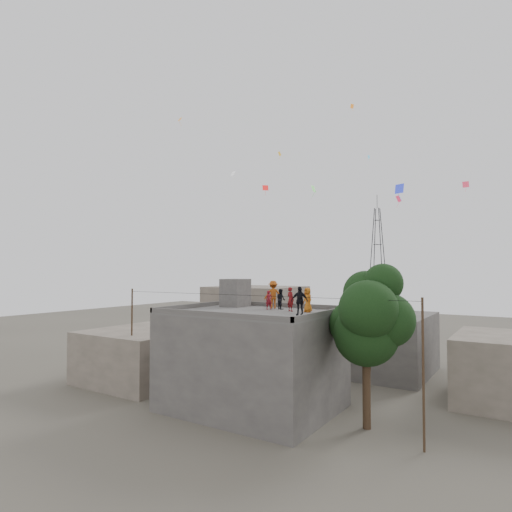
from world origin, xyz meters
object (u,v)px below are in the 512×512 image
(tree, at_px, (369,317))
(person_red_adult, at_px, (291,299))
(person_dark_adult, at_px, (300,301))
(stair_head_box, at_px, (235,293))
(transmission_tower, at_px, (378,268))

(tree, bearing_deg, person_red_adult, 171.42)
(person_dark_adult, bearing_deg, stair_head_box, 142.84)
(person_dark_adult, bearing_deg, transmission_tower, 88.57)
(stair_head_box, distance_m, tree, 10.80)
(person_dark_adult, bearing_deg, tree, 5.75)
(stair_head_box, relative_size, tree, 0.22)
(tree, xyz_separation_m, person_red_adult, (-5.38, 0.81, 0.77))
(stair_head_box, xyz_separation_m, transmission_tower, (-0.80, 37.40, 1.97))
(person_dark_adult, bearing_deg, person_red_adult, 117.49)
(stair_head_box, relative_size, transmission_tower, 0.10)
(stair_head_box, height_order, tree, tree)
(stair_head_box, bearing_deg, person_red_adult, -12.95)
(tree, bearing_deg, stair_head_box, 169.26)
(stair_head_box, distance_m, transmission_tower, 37.46)
(transmission_tower, distance_m, person_red_adult, 39.11)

